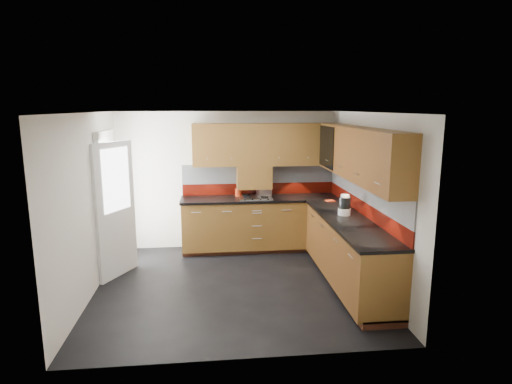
{
  "coord_description": "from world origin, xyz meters",
  "views": [
    {
      "loc": [
        -0.3,
        -5.65,
        2.47
      ],
      "look_at": [
        0.38,
        0.65,
        1.21
      ],
      "focal_mm": 30.0,
      "sensor_mm": 36.0,
      "label": 1
    }
  ],
  "objects": [
    {
      "name": "room",
      "position": [
        0.0,
        0.0,
        1.5
      ],
      "size": [
        4.0,
        3.8,
        2.64
      ],
      "color": "black"
    },
    {
      "name": "extractor_hood",
      "position": [
        0.45,
        1.64,
        1.28
      ],
      "size": [
        0.6,
        0.33,
        0.4
      ],
      "primitive_type": "cube",
      "color": "brown",
      "rests_on": "room"
    },
    {
      "name": "glass_cabinet",
      "position": [
        1.71,
        1.07,
        1.87
      ],
      "size": [
        0.32,
        0.8,
        0.66
      ],
      "color": "black",
      "rests_on": "room"
    },
    {
      "name": "base_cabinets",
      "position": [
        1.07,
        0.72,
        0.44
      ],
      "size": [
        2.7,
        3.2,
        0.95
      ],
      "color": "brown",
      "rests_on": "room"
    },
    {
      "name": "food_processor",
      "position": [
        1.61,
        0.16,
        1.08
      ],
      "size": [
        0.18,
        0.18,
        0.3
      ],
      "color": "white",
      "rests_on": "countertop"
    },
    {
      "name": "orange_cloth",
      "position": [
        1.65,
        1.08,
        0.95
      ],
      "size": [
        0.16,
        0.14,
        0.01
      ],
      "primitive_type": "cube",
      "rotation": [
        0.0,
        0.0,
        0.17
      ],
      "color": "#E44019",
      "rests_on": "countertop"
    },
    {
      "name": "backsplash",
      "position": [
        1.28,
        0.93,
        1.21
      ],
      "size": [
        2.7,
        3.2,
        0.54
      ],
      "color": "maroon",
      "rests_on": "countertop"
    },
    {
      "name": "countertop",
      "position": [
        1.05,
        0.7,
        0.92
      ],
      "size": [
        2.72,
        3.22,
        0.04
      ],
      "color": "black",
      "rests_on": "base_cabinets"
    },
    {
      "name": "gas_hob",
      "position": [
        0.45,
        1.47,
        0.95
      ],
      "size": [
        0.56,
        0.5,
        0.04
      ],
      "color": "silver",
      "rests_on": "countertop"
    },
    {
      "name": "toaster",
      "position": [
        0.62,
        1.59,
        1.02
      ],
      "size": [
        0.27,
        0.21,
        0.18
      ],
      "color": "silver",
      "rests_on": "countertop"
    },
    {
      "name": "back_door",
      "position": [
        -1.78,
        0.75,
        1.03
      ],
      "size": [
        0.42,
        1.19,
        2.04
      ],
      "color": "white",
      "rests_on": "room"
    },
    {
      "name": "upper_cabinets",
      "position": [
        1.23,
        0.78,
        1.84
      ],
      "size": [
        2.5,
        3.2,
        0.72
      ],
      "color": "brown",
      "rests_on": "room"
    },
    {
      "name": "utensil_pot",
      "position": [
        0.17,
        1.62,
        1.03
      ],
      "size": [
        0.11,
        0.11,
        0.39
      ],
      "color": "red",
      "rests_on": "countertop"
    },
    {
      "name": "paper_towel",
      "position": [
        1.62,
        0.2,
        1.07
      ],
      "size": [
        0.17,
        0.17,
        0.27
      ],
      "primitive_type": "cylinder",
      "rotation": [
        0.0,
        0.0,
        -0.39
      ],
      "color": "white",
      "rests_on": "countertop"
    }
  ]
}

